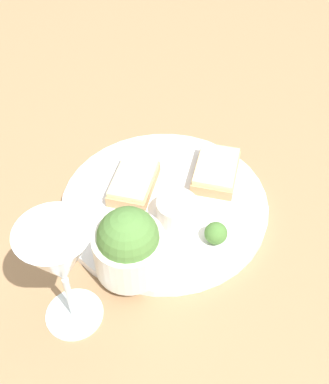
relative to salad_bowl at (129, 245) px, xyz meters
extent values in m
plane|color=#93704C|center=(0.12, -0.01, -0.06)|extent=(4.00, 4.00, 0.00)
cylinder|color=white|center=(0.12, -0.01, -0.05)|extent=(0.30, 0.30, 0.01)
cylinder|color=silver|center=(0.00, 0.00, -0.01)|extent=(0.09, 0.09, 0.06)
sphere|color=#4C7A38|center=(0.00, 0.00, 0.02)|extent=(0.08, 0.08, 0.08)
cylinder|color=beige|center=(0.10, -0.04, -0.03)|extent=(0.06, 0.06, 0.03)
cylinder|color=tan|center=(0.10, -0.04, -0.02)|extent=(0.05, 0.05, 0.01)
cube|color=tan|center=(0.19, -0.07, -0.04)|extent=(0.10, 0.07, 0.02)
cube|color=beige|center=(0.19, -0.07, -0.02)|extent=(0.09, 0.06, 0.01)
cube|color=tan|center=(0.13, 0.04, -0.04)|extent=(0.09, 0.06, 0.02)
cube|color=beige|center=(0.13, 0.04, -0.02)|extent=(0.09, 0.06, 0.01)
cylinder|color=silver|center=(-0.08, 0.05, -0.06)|extent=(0.07, 0.07, 0.01)
cylinder|color=silver|center=(-0.08, 0.05, -0.02)|extent=(0.01, 0.01, 0.08)
cone|color=silver|center=(-0.08, 0.05, 0.06)|extent=(0.08, 0.08, 0.09)
sphere|color=#477533|center=(0.07, -0.10, -0.03)|extent=(0.03, 0.03, 0.03)
camera|label=1|loc=(-0.33, -0.14, 0.48)|focal=45.00mm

